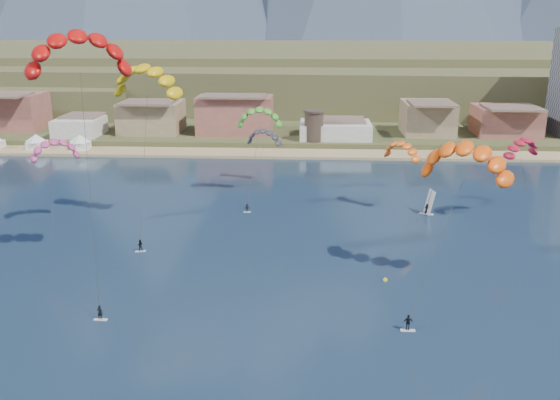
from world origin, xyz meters
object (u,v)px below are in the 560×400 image
(kitesurfer_yellow, at_px, (146,76))
(windsurfer, at_px, (428,207))
(watchtower, at_px, (314,125))
(kitesurfer_red, at_px, (78,46))
(kitesurfer_green, at_px, (260,115))
(kitesurfer_orange, at_px, (467,155))
(buoy, at_px, (385,280))

(kitesurfer_yellow, bearing_deg, windsurfer, 10.65)
(watchtower, height_order, kitesurfer_red, kitesurfer_red)
(kitesurfer_red, bearing_deg, kitesurfer_green, 66.29)
(kitesurfer_orange, relative_size, windsurfer, 5.19)
(kitesurfer_yellow, xyz_separation_m, kitesurfer_orange, (47.50, -20.10, -7.99))
(watchtower, bearing_deg, buoy, -83.45)
(kitesurfer_yellow, bearing_deg, buoy, -28.87)
(buoy, bearing_deg, kitesurfer_red, -175.43)
(watchtower, xyz_separation_m, kitesurfer_red, (-29.39, -90.20, 25.45))
(watchtower, xyz_separation_m, kitesurfer_orange, (19.75, -86.34, 11.57))
(kitesurfer_red, distance_m, kitesurfer_green, 48.57)
(watchtower, distance_m, buoy, 87.85)
(kitesurfer_green, xyz_separation_m, buoy, (20.81, -39.14, -16.70))
(kitesurfer_yellow, bearing_deg, kitesurfer_orange, -22.93)
(kitesurfer_orange, distance_m, kitesurfer_green, 49.11)
(kitesurfer_yellow, relative_size, kitesurfer_green, 1.49)
(watchtower, xyz_separation_m, kitesurfer_yellow, (-27.75, -66.24, 19.56))
(kitesurfer_yellow, relative_size, buoy, 45.50)
(kitesurfer_green, height_order, buoy, kitesurfer_green)
(watchtower, bearing_deg, kitesurfer_yellow, -112.73)
(kitesurfer_orange, height_order, buoy, kitesurfer_orange)
(watchtower, distance_m, kitesurfer_green, 50.21)
(kitesurfer_green, bearing_deg, kitesurfer_red, -113.71)
(kitesurfer_yellow, height_order, buoy, kitesurfer_yellow)
(kitesurfer_orange, xyz_separation_m, kitesurfer_green, (-30.56, 38.43, -1.12))
(kitesurfer_yellow, height_order, kitesurfer_green, kitesurfer_yellow)
(watchtower, height_order, kitesurfer_orange, kitesurfer_orange)
(kitesurfer_red, distance_m, kitesurfer_yellow, 24.73)
(buoy, bearing_deg, kitesurfer_orange, 4.19)
(watchtower, height_order, windsurfer, watchtower)
(kitesurfer_red, relative_size, buoy, 54.35)
(kitesurfer_red, height_order, windsurfer, kitesurfer_red)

